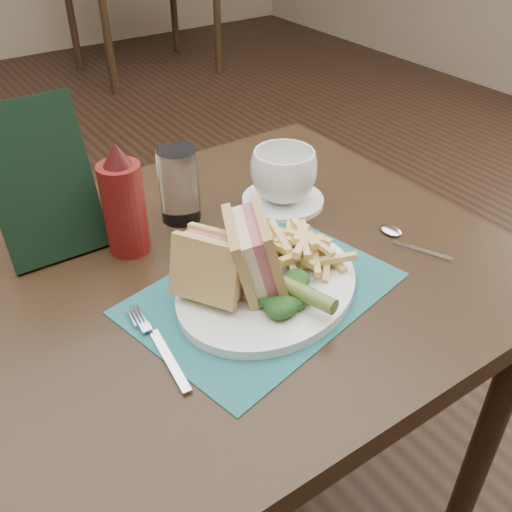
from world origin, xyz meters
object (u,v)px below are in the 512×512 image
(coffee_cup, at_px, (284,175))
(drinking_glass, at_px, (179,185))
(table_bg_right, at_px, (143,14))
(check_presenter, at_px, (42,182))
(table_main, at_px, (225,419))
(ketchup_bottle, at_px, (123,199))
(sandwich_half_a, at_px, (204,274))
(plate, at_px, (268,287))
(saucer, at_px, (283,200))
(placemat, at_px, (263,293))
(sandwich_half_b, at_px, (240,253))

(coffee_cup, bearing_deg, drinking_glass, 161.78)
(table_bg_right, relative_size, check_presenter, 3.61)
(coffee_cup, bearing_deg, table_main, -154.35)
(drinking_glass, relative_size, ketchup_bottle, 0.70)
(sandwich_half_a, xyz_separation_m, ketchup_bottle, (-0.02, 0.21, 0.03))
(ketchup_bottle, bearing_deg, table_bg_right, 65.04)
(table_main, bearing_deg, plate, -75.46)
(table_main, distance_m, ketchup_bottle, 0.49)
(plate, distance_m, drinking_glass, 0.26)
(table_bg_right, distance_m, drinking_glass, 3.30)
(saucer, xyz_separation_m, drinking_glass, (-0.18, 0.06, 0.06))
(ketchup_bottle, bearing_deg, check_presenter, 144.48)
(sandwich_half_a, height_order, coffee_cup, sandwich_half_a)
(table_main, distance_m, placemat, 0.39)
(table_bg_right, relative_size, sandwich_half_a, 9.13)
(placemat, height_order, drinking_glass, drinking_glass)
(plate, distance_m, coffee_cup, 0.27)
(plate, height_order, sandwich_half_b, sandwich_half_b)
(saucer, relative_size, drinking_glass, 1.15)
(plate, xyz_separation_m, saucer, (0.17, 0.20, -0.00))
(plate, relative_size, ketchup_bottle, 1.61)
(table_bg_right, bearing_deg, coffee_cup, -110.12)
(table_bg_right, distance_m, check_presenter, 3.36)
(table_bg_right, relative_size, drinking_glass, 6.92)
(coffee_cup, xyz_separation_m, check_presenter, (-0.39, 0.09, 0.06))
(sandwich_half_b, distance_m, drinking_glass, 0.24)
(table_main, height_order, check_presenter, check_presenter)
(sandwich_half_b, bearing_deg, placemat, -3.06)
(table_bg_right, distance_m, saucer, 3.28)
(table_main, xyz_separation_m, plate, (0.03, -0.10, 0.38))
(placemat, distance_m, plate, 0.01)
(table_bg_right, xyz_separation_m, ketchup_bottle, (-1.41, -3.03, 0.47))
(coffee_cup, height_order, check_presenter, check_presenter)
(sandwich_half_a, xyz_separation_m, coffee_cup, (0.27, 0.18, -0.01))
(table_main, relative_size, table_bg_right, 1.00)
(saucer, distance_m, ketchup_bottle, 0.31)
(table_main, height_order, coffee_cup, coffee_cup)
(coffee_cup, xyz_separation_m, drinking_glass, (-0.18, 0.06, 0.01))
(sandwich_half_b, bearing_deg, table_bg_right, 93.45)
(placemat, relative_size, ketchup_bottle, 2.01)
(table_main, distance_m, check_presenter, 0.56)
(ketchup_bottle, bearing_deg, table_main, -51.59)
(sandwich_half_b, distance_m, check_presenter, 0.33)
(placemat, distance_m, sandwich_half_a, 0.11)
(placemat, height_order, ketchup_bottle, ketchup_bottle)
(table_main, relative_size, sandwich_half_a, 9.13)
(table_main, distance_m, saucer, 0.44)
(coffee_cup, bearing_deg, plate, -131.61)
(table_bg_right, height_order, saucer, saucer)
(sandwich_half_b, xyz_separation_m, coffee_cup, (0.21, 0.18, -0.02))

